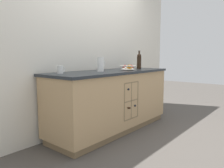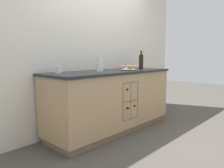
{
  "view_description": "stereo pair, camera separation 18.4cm",
  "coord_description": "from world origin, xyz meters",
  "px_view_note": "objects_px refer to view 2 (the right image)",
  "views": [
    {
      "loc": [
        -2.51,
        -2.06,
        1.12
      ],
      "look_at": [
        0.0,
        0.0,
        0.71
      ],
      "focal_mm": 35.0,
      "sensor_mm": 36.0,
      "label": 1
    },
    {
      "loc": [
        -2.39,
        -2.2,
        1.12
      ],
      "look_at": [
        0.0,
        0.0,
        0.71
      ],
      "focal_mm": 35.0,
      "sensor_mm": 36.0,
      "label": 2
    }
  ],
  "objects_px": {
    "ceramic_mug": "(59,69)",
    "white_pitcher": "(100,64)",
    "standing_wine_bottle": "(141,61)",
    "fruit_bowl": "(129,67)"
  },
  "relations": [
    {
      "from": "ceramic_mug",
      "to": "standing_wine_bottle",
      "type": "distance_m",
      "value": 1.59
    },
    {
      "from": "fruit_bowl",
      "to": "ceramic_mug",
      "type": "height_order",
      "value": "ceramic_mug"
    },
    {
      "from": "ceramic_mug",
      "to": "standing_wine_bottle",
      "type": "relative_size",
      "value": 0.37
    },
    {
      "from": "fruit_bowl",
      "to": "standing_wine_bottle",
      "type": "height_order",
      "value": "standing_wine_bottle"
    },
    {
      "from": "ceramic_mug",
      "to": "white_pitcher",
      "type": "bearing_deg",
      "value": -11.86
    },
    {
      "from": "white_pitcher",
      "to": "standing_wine_bottle",
      "type": "distance_m",
      "value": 0.98
    },
    {
      "from": "white_pitcher",
      "to": "ceramic_mug",
      "type": "xyz_separation_m",
      "value": [
        -0.6,
        0.13,
        -0.06
      ]
    },
    {
      "from": "fruit_bowl",
      "to": "white_pitcher",
      "type": "relative_size",
      "value": 1.27
    },
    {
      "from": "standing_wine_bottle",
      "to": "white_pitcher",
      "type": "bearing_deg",
      "value": 178.99
    },
    {
      "from": "white_pitcher",
      "to": "standing_wine_bottle",
      "type": "relative_size",
      "value": 0.65
    }
  ]
}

